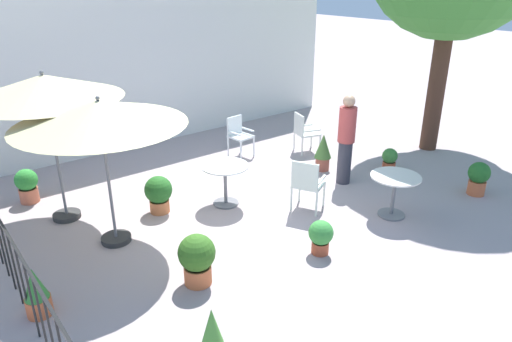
% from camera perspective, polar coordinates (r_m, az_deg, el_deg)
% --- Properties ---
extents(ground_plane, '(60.00, 60.00, 0.00)m').
position_cam_1_polar(ground_plane, '(8.08, -1.15, -4.37)').
color(ground_plane, '#A69495').
extents(villa_facade, '(11.00, 0.30, 4.10)m').
position_cam_1_polar(villa_facade, '(10.93, -14.90, 13.48)').
color(villa_facade, white).
rests_on(villa_facade, ground).
extents(terrace_railing, '(0.03, 5.38, 1.01)m').
position_cam_1_polar(terrace_railing, '(6.52, -28.20, -7.71)').
color(terrace_railing, black).
rests_on(terrace_railing, ground).
extents(patio_umbrella_0, '(2.26, 2.26, 2.41)m').
position_cam_1_polar(patio_umbrella_0, '(7.63, -24.32, 9.18)').
color(patio_umbrella_0, '#2D2D2D').
rests_on(patio_umbrella_0, ground).
extents(patio_umbrella_1, '(2.34, 2.34, 2.21)m').
position_cam_1_polar(patio_umbrella_1, '(6.65, -18.46, 6.59)').
color(patio_umbrella_1, '#2D2D2D').
rests_on(patio_umbrella_1, ground).
extents(cafe_table_0, '(0.80, 0.80, 0.73)m').
position_cam_1_polar(cafe_table_0, '(7.98, -3.76, -0.74)').
color(cafe_table_0, white).
rests_on(cafe_table_0, ground).
extents(cafe_table_1, '(0.80, 0.80, 0.71)m').
position_cam_1_polar(cafe_table_1, '(7.91, 16.46, -1.98)').
color(cafe_table_1, silver).
rests_on(cafe_table_1, ground).
extents(patio_chair_0, '(0.61, 0.63, 0.91)m').
position_cam_1_polar(patio_chair_0, '(7.78, 6.20, -1.32)').
color(patio_chair_0, silver).
rests_on(patio_chair_0, ground).
extents(patio_chair_1, '(0.58, 0.58, 0.89)m').
position_cam_1_polar(patio_chair_1, '(10.41, 5.85, 4.93)').
color(patio_chair_1, white).
rests_on(patio_chair_1, ground).
extents(patio_chair_2, '(0.47, 0.49, 0.87)m').
position_cam_1_polar(patio_chair_2, '(10.16, -2.14, 4.59)').
color(patio_chair_2, white).
rests_on(patio_chair_2, ground).
extents(potted_plant_0, '(0.36, 0.36, 0.51)m').
position_cam_1_polar(potted_plant_0, '(6.75, 7.87, -7.79)').
color(potted_plant_0, '#AA4A2E').
rests_on(potted_plant_0, ground).
extents(potted_plant_2, '(0.38, 0.38, 0.61)m').
position_cam_1_polar(potted_plant_2, '(9.03, -26.05, -1.50)').
color(potted_plant_2, '#C86749').
rests_on(potted_plant_2, ground).
extents(potted_plant_3, '(0.48, 0.48, 0.69)m').
position_cam_1_polar(potted_plant_3, '(6.09, -7.17, -10.36)').
color(potted_plant_3, '#C9653A').
rests_on(potted_plant_3, ground).
extents(potted_plant_4, '(0.29, 0.29, 0.63)m').
position_cam_1_polar(potted_plant_4, '(6.14, -25.13, -13.23)').
color(potted_plant_4, '#CD6138').
rests_on(potted_plant_4, ground).
extents(potted_plant_5, '(0.38, 0.38, 0.61)m').
position_cam_1_polar(potted_plant_5, '(9.29, 25.39, -0.68)').
color(potted_plant_5, '#C8623A').
rests_on(potted_plant_5, ground).
extents(potted_plant_6, '(0.31, 0.31, 0.46)m').
position_cam_1_polar(potted_plant_6, '(9.86, 15.91, 1.44)').
color(potted_plant_6, '#A94A2C').
rests_on(potted_plant_6, ground).
extents(potted_plant_7, '(0.46, 0.46, 0.64)m').
position_cam_1_polar(potted_plant_7, '(7.93, -11.74, -2.62)').
color(potted_plant_7, '#BE6A3C').
rests_on(potted_plant_7, ground).
extents(potted_plant_8, '(0.34, 0.34, 0.76)m').
position_cam_1_polar(potted_plant_8, '(9.52, 8.14, 2.45)').
color(potted_plant_8, brown).
rests_on(potted_plant_8, ground).
extents(standing_person, '(0.39, 0.39, 1.70)m').
position_cam_1_polar(standing_person, '(8.84, 10.89, 3.87)').
color(standing_person, '#33333D').
rests_on(standing_person, ground).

